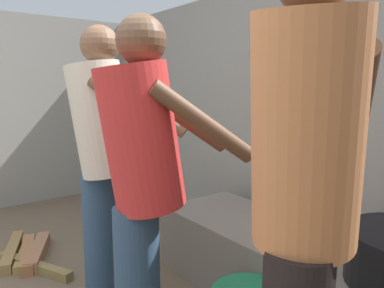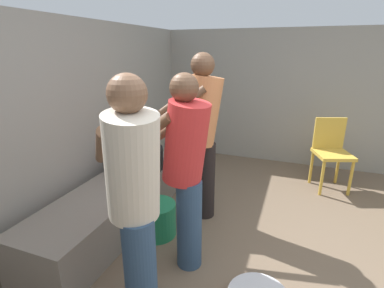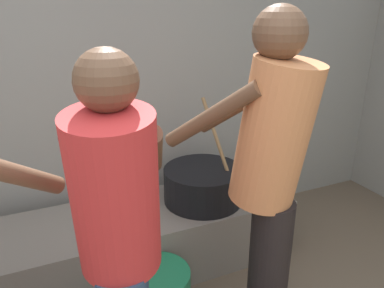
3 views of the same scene
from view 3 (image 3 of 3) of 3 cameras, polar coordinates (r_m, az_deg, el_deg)
The scene contains 5 objects.
block_enclosure_rear at distance 2.61m, azimuth -19.95°, elevation 4.61°, with size 5.77×0.20×1.97m, color gray.
hearth_ledge at distance 2.51m, azimuth -8.50°, elevation -14.65°, with size 2.06×0.60×0.42m, color slate.
cooking_pot_main at distance 2.46m, azimuth 1.73°, elevation -6.26°, with size 0.52×0.52×0.68m.
cook_in_red_shirt at distance 1.39m, azimuth -11.27°, elevation -13.80°, with size 0.50×0.71×1.54m.
cook_in_orange_shirt at distance 1.70m, azimuth 12.00°, elevation -3.98°, with size 0.62×0.75×1.66m.
Camera 3 is at (-0.15, -0.19, 1.65)m, focal length 34.45 mm.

